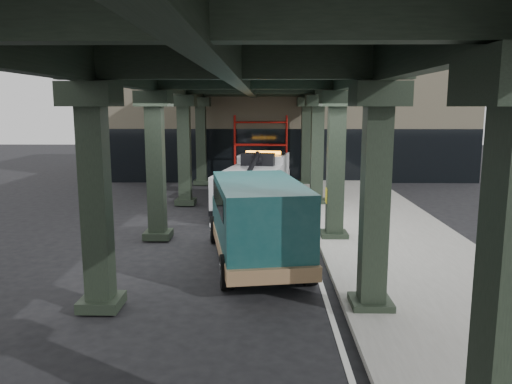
# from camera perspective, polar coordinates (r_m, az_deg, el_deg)

# --- Properties ---
(ground) EXTENTS (90.00, 90.00, 0.00)m
(ground) POSITION_cam_1_polar(r_m,az_deg,el_deg) (15.19, 0.05, -7.48)
(ground) COLOR black
(ground) RESTS_ON ground
(sidewalk) EXTENTS (5.00, 40.00, 0.15)m
(sidewalk) POSITION_cam_1_polar(r_m,az_deg,el_deg) (17.61, 15.02, -5.14)
(sidewalk) COLOR gray
(sidewalk) RESTS_ON ground
(lane_stripe) EXTENTS (0.12, 38.00, 0.01)m
(lane_stripe) POSITION_cam_1_polar(r_m,az_deg,el_deg) (17.17, 5.87, -5.47)
(lane_stripe) COLOR silver
(lane_stripe) RESTS_ON ground
(viaduct) EXTENTS (7.40, 32.00, 6.40)m
(viaduct) POSITION_cam_1_polar(r_m,az_deg,el_deg) (16.55, -1.25, 13.07)
(viaduct) COLOR black
(viaduct) RESTS_ON ground
(building) EXTENTS (22.00, 10.00, 8.00)m
(building) POSITION_cam_1_polar(r_m,az_deg,el_deg) (34.56, 3.98, 8.90)
(building) COLOR #C6B793
(building) RESTS_ON ground
(scaffolding) EXTENTS (3.08, 0.88, 4.00)m
(scaffolding) POSITION_cam_1_polar(r_m,az_deg,el_deg) (29.25, 0.54, 5.06)
(scaffolding) COLOR #B2140E
(scaffolding) RESTS_ON ground
(tow_truck) EXTENTS (3.36, 7.99, 2.55)m
(tow_truck) POSITION_cam_1_polar(r_m,az_deg,el_deg) (22.22, 0.07, 1.32)
(tow_truck) COLOR black
(tow_truck) RESTS_ON ground
(towed_van) EXTENTS (3.25, 6.34, 2.46)m
(towed_van) POSITION_cam_1_polar(r_m,az_deg,el_deg) (14.29, 0.10, -3.11)
(towed_van) COLOR #134244
(towed_van) RESTS_ON ground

